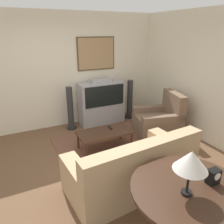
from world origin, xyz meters
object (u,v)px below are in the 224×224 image
tv (101,102)px  mantel_clock (213,176)px  speaker_tower_right (130,100)px  armchair (159,121)px  table_lamp (191,161)px  speaker_tower_left (70,109)px  console_table (190,193)px  couch (132,170)px  coffee_table (105,133)px

tv → mantel_clock: 3.69m
tv → speaker_tower_right: size_ratio=1.11×
tv → armchair: (0.91, -1.21, -0.24)m
table_lamp → speaker_tower_left: size_ratio=0.46×
tv → console_table: 3.67m
couch → console_table: couch is taller
coffee_table → couch: bearing=-95.4°
tv → table_lamp: (-0.69, -3.66, 0.59)m
tv → coffee_table: size_ratio=1.08×
tv → couch: tv is taller
tv → coffee_table: 1.41m
speaker_tower_left → mantel_clock: bearing=-82.3°
couch → speaker_tower_right: (1.44, 2.51, 0.18)m
couch → armchair: (1.53, 1.34, -0.01)m
console_table → speaker_tower_left: bearing=93.7°
tv → speaker_tower_right: (0.83, -0.03, -0.05)m
table_lamp → speaker_tower_left: (-0.13, 3.63, -0.65)m
coffee_table → table_lamp: (-0.19, -2.35, 0.79)m
coffee_table → table_lamp: table_lamp is taller
table_lamp → mantel_clock: bearing=-0.2°
armchair → coffee_table: armchair is taller
tv → couch: (-0.62, -2.55, -0.23)m
armchair → speaker_tower_right: (-0.09, 1.18, 0.19)m
console_table → speaker_tower_right: size_ratio=1.17×
table_lamp → coffee_table: bearing=85.3°
armchair → table_lamp: (-1.61, -2.45, 0.84)m
armchair → couch: bearing=-34.4°
couch → speaker_tower_right: bearing=-124.0°
armchair → speaker_tower_left: bearing=-109.6°
tv → speaker_tower_right: 0.83m
couch → mantel_clock: bearing=100.1°
console_table → speaker_tower_right: bearing=68.4°
table_lamp → speaker_tower_left: bearing=92.1°
couch → table_lamp: (-0.08, -1.11, 0.83)m
speaker_tower_left → table_lamp: bearing=-87.9°
console_table → table_lamp: bearing=-158.6°
tv → armchair: tv is taller
mantel_clock → speaker_tower_right: bearing=72.2°
coffee_table → mantel_clock: (0.17, -2.35, 0.50)m
armchair → table_lamp: bearing=-18.8°
table_lamp → speaker_tower_right: 3.99m
tv → console_table: tv is taller
console_table → mantel_clock: size_ratio=7.55×
speaker_tower_left → speaker_tower_right: bearing=0.0°
mantel_clock → speaker_tower_right: (1.16, 3.63, -0.36)m
table_lamp → mantel_clock: 0.46m
armchair → mantel_clock: bearing=-12.6°
tv → speaker_tower_left: bearing=-177.8°
coffee_table → console_table: console_table is taller
console_table → speaker_tower_right: 3.87m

